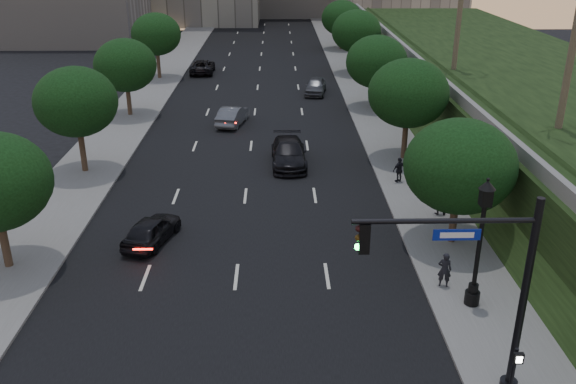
{
  "coord_description": "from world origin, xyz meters",
  "views": [
    {
      "loc": [
        1.82,
        -18.25,
        13.93
      ],
      "look_at": [
        2.3,
        6.09,
        3.6
      ],
      "focal_mm": 38.0,
      "sensor_mm": 36.0,
      "label": 1
    }
  ],
  "objects_px": {
    "traffic_signal_mast": "(488,298)",
    "sedan_mid_left": "(233,115)",
    "street_lamp": "(479,249)",
    "sedan_near_right": "(289,153)",
    "pedestrian_a": "(445,270)",
    "sedan_far_right": "(316,86)",
    "pedestrian_c": "(399,170)",
    "pedestrian_b": "(440,201)",
    "sedan_near_left": "(152,230)",
    "sedan_far_left": "(203,67)"
  },
  "relations": [
    {
      "from": "sedan_near_left",
      "to": "sedan_near_right",
      "type": "relative_size",
      "value": 0.74
    },
    {
      "from": "street_lamp",
      "to": "sedan_far_left",
      "type": "relative_size",
      "value": 1.08
    },
    {
      "from": "street_lamp",
      "to": "sedan_near_right",
      "type": "height_order",
      "value": "street_lamp"
    },
    {
      "from": "sedan_near_left",
      "to": "sedan_mid_left",
      "type": "height_order",
      "value": "sedan_mid_left"
    },
    {
      "from": "pedestrian_b",
      "to": "street_lamp",
      "type": "bearing_deg",
      "value": 94.07
    },
    {
      "from": "street_lamp",
      "to": "pedestrian_b",
      "type": "xyz_separation_m",
      "value": [
        0.79,
        8.56,
        -1.72
      ]
    },
    {
      "from": "sedan_far_left",
      "to": "pedestrian_b",
      "type": "bearing_deg",
      "value": 113.62
    },
    {
      "from": "sedan_mid_left",
      "to": "sedan_far_right",
      "type": "distance_m",
      "value": 12.22
    },
    {
      "from": "sedan_mid_left",
      "to": "sedan_near_right",
      "type": "xyz_separation_m",
      "value": [
        4.24,
        -9.19,
        0.05
      ]
    },
    {
      "from": "sedan_near_left",
      "to": "pedestrian_c",
      "type": "height_order",
      "value": "pedestrian_c"
    },
    {
      "from": "pedestrian_a",
      "to": "pedestrian_b",
      "type": "xyz_separation_m",
      "value": [
        1.6,
        7.2,
        -0.02
      ]
    },
    {
      "from": "sedan_far_right",
      "to": "sedan_far_left",
      "type": "bearing_deg",
      "value": 149.32
    },
    {
      "from": "sedan_near_left",
      "to": "street_lamp",
      "type": "bearing_deg",
      "value": 173.43
    },
    {
      "from": "pedestrian_a",
      "to": "pedestrian_b",
      "type": "distance_m",
      "value": 7.38
    },
    {
      "from": "sedan_near_right",
      "to": "sedan_far_right",
      "type": "height_order",
      "value": "sedan_near_right"
    },
    {
      "from": "street_lamp",
      "to": "pedestrian_a",
      "type": "bearing_deg",
      "value": 120.73
    },
    {
      "from": "traffic_signal_mast",
      "to": "street_lamp",
      "type": "distance_m",
      "value": 5.31
    },
    {
      "from": "sedan_far_left",
      "to": "sedan_near_right",
      "type": "bearing_deg",
      "value": 106.3
    },
    {
      "from": "sedan_far_left",
      "to": "pedestrian_a",
      "type": "xyz_separation_m",
      "value": [
        14.97,
        -43.94,
        0.21
      ]
    },
    {
      "from": "sedan_far_right",
      "to": "pedestrian_c",
      "type": "relative_size",
      "value": 2.9
    },
    {
      "from": "pedestrian_a",
      "to": "sedan_near_right",
      "type": "bearing_deg",
      "value": -52.94
    },
    {
      "from": "sedan_far_left",
      "to": "pedestrian_b",
      "type": "height_order",
      "value": "pedestrian_b"
    },
    {
      "from": "sedan_far_left",
      "to": "pedestrian_c",
      "type": "height_order",
      "value": "pedestrian_c"
    },
    {
      "from": "street_lamp",
      "to": "sedan_near_right",
      "type": "distance_m",
      "value": 18.19
    },
    {
      "from": "sedan_near_right",
      "to": "pedestrian_c",
      "type": "xyz_separation_m",
      "value": [
        6.56,
        -3.52,
        0.13
      ]
    },
    {
      "from": "pedestrian_a",
      "to": "pedestrian_b",
      "type": "height_order",
      "value": "pedestrian_a"
    },
    {
      "from": "pedestrian_a",
      "to": "pedestrian_c",
      "type": "xyz_separation_m",
      "value": [
        0.32,
        11.78,
        -0.02
      ]
    },
    {
      "from": "street_lamp",
      "to": "pedestrian_c",
      "type": "distance_m",
      "value": 13.27
    },
    {
      "from": "sedan_near_left",
      "to": "sedan_far_left",
      "type": "xyz_separation_m",
      "value": [
        -1.83,
        39.44,
        0.04
      ]
    },
    {
      "from": "traffic_signal_mast",
      "to": "pedestrian_b",
      "type": "distance_m",
      "value": 14.03
    },
    {
      "from": "pedestrian_b",
      "to": "sedan_near_left",
      "type": "bearing_deg",
      "value": 19.74
    },
    {
      "from": "sedan_near_right",
      "to": "pedestrian_b",
      "type": "bearing_deg",
      "value": -47.29
    },
    {
      "from": "sedan_near_right",
      "to": "pedestrian_b",
      "type": "xyz_separation_m",
      "value": [
        7.84,
        -8.1,
        0.13
      ]
    },
    {
      "from": "street_lamp",
      "to": "pedestrian_a",
      "type": "xyz_separation_m",
      "value": [
        -0.81,
        1.36,
        -1.7
      ]
    },
    {
      "from": "street_lamp",
      "to": "pedestrian_c",
      "type": "xyz_separation_m",
      "value": [
        -0.49,
        13.15,
        -1.71
      ]
    },
    {
      "from": "traffic_signal_mast",
      "to": "sedan_far_right",
      "type": "relative_size",
      "value": 1.57
    },
    {
      "from": "sedan_mid_left",
      "to": "pedestrian_b",
      "type": "bearing_deg",
      "value": 137.55
    },
    {
      "from": "street_lamp",
      "to": "sedan_mid_left",
      "type": "relative_size",
      "value": 1.25
    },
    {
      "from": "street_lamp",
      "to": "sedan_near_right",
      "type": "bearing_deg",
      "value": 112.93
    },
    {
      "from": "sedan_near_right",
      "to": "sedan_far_right",
      "type": "distance_m",
      "value": 19.31
    },
    {
      "from": "sedan_mid_left",
      "to": "sedan_far_right",
      "type": "xyz_separation_m",
      "value": [
        7.17,
        9.89,
        0.02
      ]
    },
    {
      "from": "sedan_near_right",
      "to": "pedestrian_c",
      "type": "height_order",
      "value": "pedestrian_c"
    },
    {
      "from": "sedan_mid_left",
      "to": "sedan_far_right",
      "type": "height_order",
      "value": "sedan_far_right"
    },
    {
      "from": "pedestrian_a",
      "to": "pedestrian_b",
      "type": "relative_size",
      "value": 1.02
    },
    {
      "from": "sedan_near_left",
      "to": "pedestrian_c",
      "type": "xyz_separation_m",
      "value": [
        13.46,
        7.28,
        0.24
      ]
    },
    {
      "from": "traffic_signal_mast",
      "to": "sedan_mid_left",
      "type": "bearing_deg",
      "value": 107.77
    },
    {
      "from": "sedan_near_left",
      "to": "pedestrian_b",
      "type": "xyz_separation_m",
      "value": [
        14.74,
        2.7,
        0.24
      ]
    },
    {
      "from": "pedestrian_b",
      "to": "sedan_mid_left",
      "type": "bearing_deg",
      "value": -45.7
    },
    {
      "from": "sedan_near_left",
      "to": "pedestrian_c",
      "type": "relative_size",
      "value": 2.61
    },
    {
      "from": "street_lamp",
      "to": "sedan_near_left",
      "type": "height_order",
      "value": "street_lamp"
    }
  ]
}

